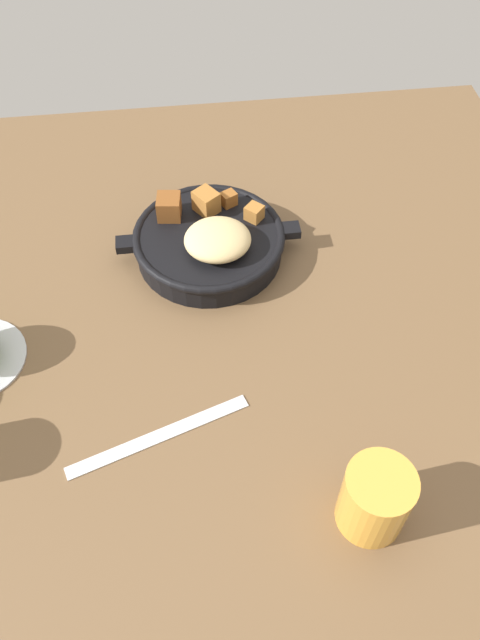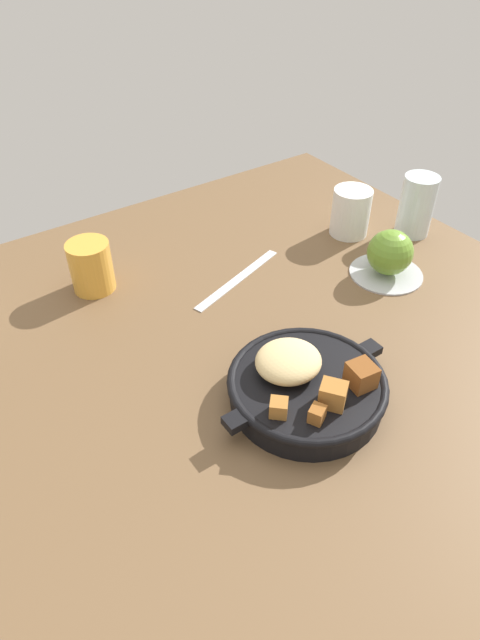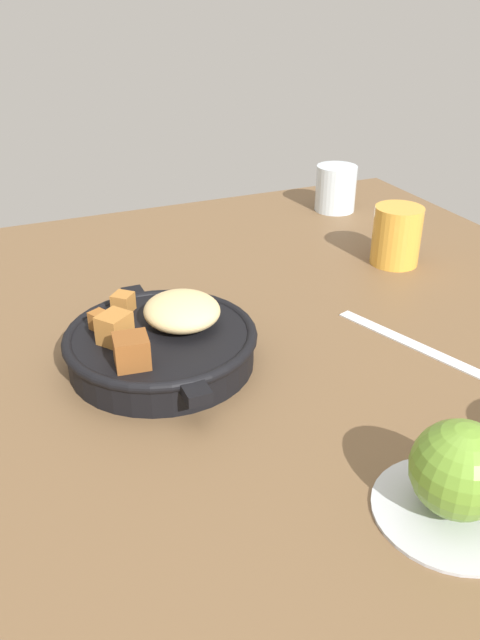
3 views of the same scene
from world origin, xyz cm
name	(u,v)px [view 2 (image 2 of 3)]	position (x,y,z in cm)	size (l,w,h in cm)	color
ground_plane	(253,350)	(0.00, 0.00, -1.20)	(103.51, 98.82, 2.40)	brown
cast_iron_skillet	(306,385)	(-0.84, -12.70, 2.70)	(25.02, 20.76, 7.01)	black
saucer_plate	(386,273)	(29.36, 1.56, 0.30)	(12.54, 12.54, 0.60)	#B7BABF
red_apple	(390,252)	(29.36, 1.56, 4.45)	(7.71, 7.71, 7.71)	olive
butter_knife	(238,279)	(7.44, 14.79, 0.18)	(21.45, 1.60, 0.36)	silver
water_glass_tall	(417,206)	(43.64, 8.77, 5.73)	(6.40, 6.40, 11.45)	silver
white_creamer_pitcher	(351,212)	(33.58, 15.52, 4.47)	(7.19, 7.19, 8.93)	white
juice_glass_amber	(91,266)	(-13.53, 26.50, 4.25)	(6.96, 6.96, 8.49)	gold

